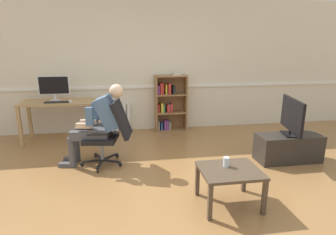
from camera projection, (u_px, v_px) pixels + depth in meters
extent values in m
plane|color=olive|center=(167.00, 188.00, 3.41)|extent=(18.00, 18.00, 0.00)
cube|color=beige|center=(147.00, 66.00, 5.60)|extent=(12.00, 0.10, 2.70)
cube|color=white|center=(148.00, 87.00, 5.65)|extent=(12.00, 0.03, 0.05)
cube|color=tan|center=(20.00, 127.00, 4.76)|extent=(0.06, 0.06, 0.72)
cube|color=tan|center=(92.00, 124.00, 4.95)|extent=(0.06, 0.06, 0.72)
cube|color=tan|center=(95.00, 117.00, 5.46)|extent=(0.06, 0.06, 0.72)
cube|color=tan|center=(30.00, 119.00, 5.27)|extent=(0.06, 0.06, 0.72)
cube|color=tan|center=(58.00, 102.00, 5.02)|extent=(1.32, 0.61, 0.04)
cube|color=silver|center=(55.00, 100.00, 5.06)|extent=(0.18, 0.14, 0.01)
cube|color=silver|center=(55.00, 97.00, 5.06)|extent=(0.04, 0.02, 0.10)
cube|color=silver|center=(54.00, 85.00, 5.01)|extent=(0.56, 0.02, 0.35)
cube|color=black|center=(54.00, 85.00, 4.99)|extent=(0.52, 0.00, 0.31)
cube|color=black|center=(57.00, 102.00, 4.88)|extent=(0.43, 0.12, 0.02)
cube|color=white|center=(71.00, 101.00, 4.93)|extent=(0.06, 0.10, 0.03)
cube|color=olive|center=(156.00, 104.00, 5.59)|extent=(0.03, 0.28, 1.17)
cube|color=olive|center=(186.00, 103.00, 5.69)|extent=(0.03, 0.28, 1.17)
cube|color=olive|center=(170.00, 102.00, 5.78)|extent=(0.63, 0.02, 1.17)
cube|color=olive|center=(171.00, 130.00, 5.79)|extent=(0.60, 0.28, 0.03)
cube|color=olive|center=(171.00, 112.00, 5.69)|extent=(0.60, 0.28, 0.03)
cube|color=olive|center=(171.00, 94.00, 5.59)|extent=(0.60, 0.28, 0.03)
cube|color=olive|center=(171.00, 76.00, 5.50)|extent=(0.60, 0.28, 0.03)
cube|color=beige|center=(159.00, 125.00, 5.73)|extent=(0.03, 0.19, 0.19)
cube|color=red|center=(158.00, 108.00, 5.64)|extent=(0.03, 0.19, 0.17)
cube|color=#89428E|center=(158.00, 90.00, 5.55)|extent=(0.05, 0.19, 0.18)
cube|color=#2D519E|center=(161.00, 126.00, 5.74)|extent=(0.04, 0.19, 0.15)
cube|color=gold|center=(162.00, 108.00, 5.63)|extent=(0.05, 0.19, 0.19)
cube|color=red|center=(161.00, 89.00, 5.52)|extent=(0.04, 0.19, 0.23)
cube|color=#89428E|center=(165.00, 125.00, 5.74)|extent=(0.04, 0.19, 0.20)
cube|color=#38844C|center=(164.00, 108.00, 5.64)|extent=(0.03, 0.19, 0.16)
cube|color=red|center=(163.00, 89.00, 5.54)|extent=(0.03, 0.19, 0.22)
cube|color=#89428E|center=(167.00, 125.00, 5.75)|extent=(0.04, 0.19, 0.19)
cube|color=red|center=(168.00, 108.00, 5.65)|extent=(0.05, 0.19, 0.16)
cube|color=gold|center=(166.00, 89.00, 5.54)|extent=(0.03, 0.19, 0.20)
cube|color=#6699A3|center=(170.00, 125.00, 5.75)|extent=(0.02, 0.19, 0.18)
cube|color=#6699A3|center=(169.00, 108.00, 5.67)|extent=(0.03, 0.19, 0.17)
cube|color=red|center=(169.00, 89.00, 5.54)|extent=(0.05, 0.19, 0.22)
cube|color=orange|center=(169.00, 125.00, 5.77)|extent=(0.05, 0.19, 0.15)
cube|color=red|center=(171.00, 108.00, 5.66)|extent=(0.05, 0.19, 0.18)
cube|color=black|center=(174.00, 90.00, 5.56)|extent=(0.05, 0.19, 0.17)
cube|color=beige|center=(176.00, 75.00, 5.49)|extent=(0.16, 0.22, 0.02)
cube|color=beige|center=(177.00, 73.00, 5.48)|extent=(0.16, 0.22, 0.02)
cube|color=white|center=(91.00, 119.00, 5.58)|extent=(0.07, 0.08, 0.60)
cube|color=white|center=(95.00, 118.00, 5.59)|extent=(0.07, 0.08, 0.60)
cube|color=white|center=(100.00, 118.00, 5.60)|extent=(0.07, 0.08, 0.60)
cube|color=white|center=(104.00, 118.00, 5.62)|extent=(0.07, 0.08, 0.60)
cube|color=white|center=(108.00, 118.00, 5.63)|extent=(0.07, 0.08, 0.60)
cube|color=white|center=(112.00, 118.00, 5.64)|extent=(0.07, 0.08, 0.60)
cube|color=white|center=(116.00, 118.00, 5.66)|extent=(0.07, 0.08, 0.60)
cube|color=white|center=(121.00, 117.00, 5.67)|extent=(0.07, 0.08, 0.60)
cube|color=white|center=(125.00, 117.00, 5.68)|extent=(0.07, 0.08, 0.60)
cube|color=white|center=(129.00, 117.00, 5.70)|extent=(0.07, 0.08, 0.60)
cube|color=black|center=(100.00, 164.00, 3.96)|extent=(0.08, 0.30, 0.02)
cylinder|color=black|center=(98.00, 171.00, 3.83)|extent=(0.03, 0.06, 0.06)
cube|color=black|center=(111.00, 161.00, 4.06)|extent=(0.28, 0.17, 0.02)
cylinder|color=black|center=(120.00, 165.00, 4.03)|extent=(0.06, 0.05, 0.06)
cube|color=black|center=(110.00, 157.00, 4.23)|extent=(0.24, 0.24, 0.02)
cylinder|color=black|center=(117.00, 156.00, 4.35)|extent=(0.06, 0.06, 0.06)
cube|color=black|center=(99.00, 157.00, 4.23)|extent=(0.17, 0.28, 0.02)
cylinder|color=black|center=(95.00, 156.00, 4.35)|extent=(0.04, 0.06, 0.06)
cube|color=black|center=(92.00, 161.00, 4.07)|extent=(0.30, 0.08, 0.02)
cylinder|color=black|center=(82.00, 165.00, 4.03)|extent=(0.06, 0.03, 0.06)
cylinder|color=gray|center=(102.00, 150.00, 4.07)|extent=(0.05, 0.05, 0.30)
cube|color=black|center=(101.00, 138.00, 4.02)|extent=(0.53, 0.53, 0.07)
cube|color=black|center=(122.00, 119.00, 3.95)|extent=(0.31, 0.47, 0.55)
cube|color=black|center=(106.00, 124.00, 4.24)|extent=(0.28, 0.09, 0.03)
cube|color=black|center=(97.00, 134.00, 3.73)|extent=(0.28, 0.09, 0.03)
cube|color=#4C4C51|center=(101.00, 132.00, 4.00)|extent=(0.31, 0.38, 0.14)
cube|color=#476689|center=(108.00, 112.00, 3.92)|extent=(0.42, 0.39, 0.52)
sphere|color=beige|center=(116.00, 91.00, 3.84)|extent=(0.20, 0.20, 0.20)
cube|color=white|center=(81.00, 125.00, 3.97)|extent=(0.15, 0.06, 0.02)
cube|color=#4C4C51|center=(89.00, 131.00, 4.10)|extent=(0.43, 0.20, 0.13)
cylinder|color=#4C4C51|center=(76.00, 147.00, 4.17)|extent=(0.10, 0.10, 0.46)
cube|color=#4C4C51|center=(71.00, 159.00, 4.22)|extent=(0.23, 0.12, 0.06)
cube|color=#4C4C51|center=(85.00, 136.00, 3.91)|extent=(0.43, 0.20, 0.13)
cylinder|color=#4C4C51|center=(72.00, 152.00, 3.97)|extent=(0.10, 0.10, 0.46)
cube|color=#4C4C51|center=(66.00, 165.00, 4.02)|extent=(0.23, 0.12, 0.06)
cube|color=#476689|center=(96.00, 111.00, 4.08)|extent=(0.11, 0.10, 0.26)
cube|color=beige|center=(88.00, 122.00, 4.06)|extent=(0.25, 0.11, 0.07)
cube|color=#476689|center=(90.00, 116.00, 3.77)|extent=(0.11, 0.10, 0.26)
cube|color=beige|center=(85.00, 126.00, 3.87)|extent=(0.25, 0.11, 0.07)
cube|color=#2D2823|center=(288.00, 148.00, 4.20)|extent=(0.97, 0.40, 0.42)
cube|color=black|center=(290.00, 134.00, 4.14)|extent=(0.27, 0.36, 0.02)
cylinder|color=black|center=(290.00, 132.00, 4.13)|extent=(0.04, 0.04, 0.05)
cube|color=black|center=(292.00, 115.00, 4.06)|extent=(0.24, 0.82, 0.49)
cube|color=white|center=(294.00, 115.00, 4.06)|extent=(0.19, 0.76, 0.45)
cube|color=#4C3D2D|center=(210.00, 203.00, 2.74)|extent=(0.04, 0.04, 0.40)
cube|color=#4C3D2D|center=(264.00, 198.00, 2.83)|extent=(0.04, 0.04, 0.40)
cube|color=#4C3D2D|center=(244.00, 176.00, 3.30)|extent=(0.04, 0.04, 0.40)
cube|color=#4C3D2D|center=(197.00, 180.00, 3.21)|extent=(0.04, 0.04, 0.40)
cube|color=#4C3D2D|center=(230.00, 171.00, 2.97)|extent=(0.65, 0.55, 0.03)
cylinder|color=silver|center=(226.00, 162.00, 3.02)|extent=(0.07, 0.07, 0.11)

